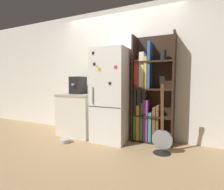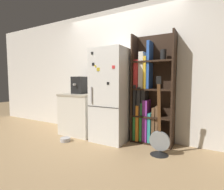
{
  "view_description": "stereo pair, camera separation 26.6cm",
  "coord_description": "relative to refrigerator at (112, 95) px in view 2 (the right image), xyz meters",
  "views": [
    {
      "loc": [
        1.4,
        -2.89,
        1.13
      ],
      "look_at": [
        -0.02,
        0.15,
        0.86
      ],
      "focal_mm": 28.0,
      "sensor_mm": 36.0,
      "label": 1
    },
    {
      "loc": [
        1.63,
        -2.76,
        1.13
      ],
      "look_at": [
        -0.02,
        0.15,
        0.86
      ],
      "focal_mm": 28.0,
      "sensor_mm": 36.0,
      "label": 2
    }
  ],
  "objects": [
    {
      "name": "ground_plane",
      "position": [
        0.0,
        -0.11,
        -0.86
      ],
      "size": [
        16.0,
        16.0,
        0.0
      ],
      "primitive_type": "plane",
      "color": "tan"
    },
    {
      "name": "wall_back",
      "position": [
        0.0,
        0.36,
        0.44
      ],
      "size": [
        8.0,
        0.05,
        2.6
      ],
      "color": "white",
      "rests_on": "ground_plane"
    },
    {
      "name": "refrigerator",
      "position": [
        0.0,
        0.0,
        0.0
      ],
      "size": [
        0.64,
        0.7,
        1.72
      ],
      "color": "white",
      "rests_on": "ground_plane"
    },
    {
      "name": "bookshelf",
      "position": [
        0.65,
        0.21,
        -0.02
      ],
      "size": [
        0.74,
        0.31,
        1.96
      ],
      "color": "black",
      "rests_on": "ground_plane"
    },
    {
      "name": "kitchen_counter",
      "position": [
        -0.78,
        0.02,
        -0.43
      ],
      "size": [
        0.76,
        0.66,
        0.86
      ],
      "color": "silver",
      "rests_on": "ground_plane"
    },
    {
      "name": "espresso_machine",
      "position": [
        -0.81,
        0.04,
        0.18
      ],
      "size": [
        0.27,
        0.34,
        0.36
      ],
      "color": "black",
      "rests_on": "kitchen_counter"
    },
    {
      "name": "guitar",
      "position": [
        0.98,
        -0.26,
        -0.69
      ],
      "size": [
        0.31,
        0.29,
        1.2
      ],
      "color": "black",
      "rests_on": "ground_plane"
    },
    {
      "name": "pet_bowl",
      "position": [
        -0.71,
        -0.53,
        -0.82
      ],
      "size": [
        0.19,
        0.19,
        0.07
      ],
      "color": "#B7B7BC",
      "rests_on": "ground_plane"
    }
  ]
}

